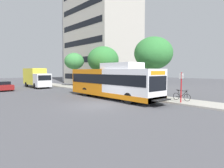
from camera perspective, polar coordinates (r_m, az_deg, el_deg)
name	(u,v)px	position (r m, az deg, el deg)	size (l,w,h in m)	color
ground_plane	(55,96)	(23.42, -16.23, -3.34)	(120.00, 120.00, 0.00)	#4C4C51
sidewalk_curb	(113,92)	(25.51, 0.18, -2.43)	(3.00, 56.00, 0.14)	#A8A399
transit_bus	(112,82)	(20.25, 0.03, 0.54)	(2.58, 12.25, 3.65)	white
bus_stop_sign_pole	(181,85)	(18.01, 19.41, -0.30)	(0.10, 0.36, 2.60)	red
bicycle_parked	(182,96)	(19.30, 19.53, -3.28)	(0.52, 1.76, 1.02)	black
street_tree_near_stop	(153,53)	(22.08, 11.89, 8.71)	(4.16, 4.16, 6.41)	#4C3823
street_tree_mid_block	(103,60)	(27.95, -2.58, 7.05)	(4.39, 4.39, 6.14)	#4C3823
street_tree_far_block	(74,61)	(35.20, -10.90, 6.49)	(3.39, 3.39, 5.81)	#4C3823
parked_car_far_lane	(3,86)	(32.51, -28.94, -0.49)	(1.80, 4.50, 1.33)	maroon
box_truck_background	(36,77)	(35.60, -21.08, 1.84)	(2.32, 7.01, 3.25)	silver
lattice_comm_tower	(64,36)	(51.26, -13.72, 13.33)	(1.10, 1.10, 33.63)	#B7B7BC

